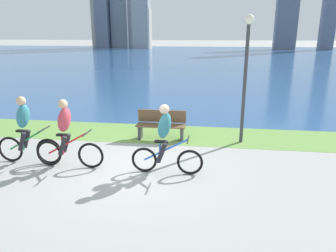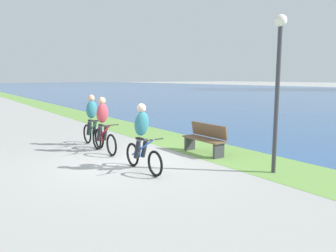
{
  "view_description": "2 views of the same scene",
  "coord_description": "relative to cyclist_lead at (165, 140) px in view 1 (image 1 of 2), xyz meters",
  "views": [
    {
      "loc": [
        1.79,
        -6.89,
        3.15
      ],
      "look_at": [
        0.71,
        0.84,
        0.85
      ],
      "focal_mm": 33.62,
      "sensor_mm": 36.0,
      "label": 1
    },
    {
      "loc": [
        7.49,
        -4.08,
        2.25
      ],
      "look_at": [
        0.69,
        0.65,
        1.02
      ],
      "focal_mm": 34.81,
      "sensor_mm": 36.0,
      "label": 2
    }
  ],
  "objects": [
    {
      "name": "grass_strip_bayside",
      "position": [
        -0.79,
        2.93,
        -0.82
      ],
      "size": [
        120.0,
        2.03,
        0.01
      ],
      "primitive_type": "cube",
      "color": "#6B9947",
      "rests_on": "ground"
    },
    {
      "name": "cyclist_lead",
      "position": [
        0.0,
        0.0,
        0.0
      ],
      "size": [
        1.68,
        0.52,
        1.65
      ],
      "color": "black",
      "rests_on": "ground"
    },
    {
      "name": "lamppost_tall",
      "position": [
        1.94,
        2.49,
        1.59
      ],
      "size": [
        0.28,
        0.28,
        3.66
      ],
      "color": "#38383D",
      "rests_on": "ground"
    },
    {
      "name": "cyclist_distant_rear",
      "position": [
        -3.51,
        0.14,
        0.01
      ],
      "size": [
        1.7,
        0.52,
        1.7
      ],
      "color": "black",
      "rests_on": "ground"
    },
    {
      "name": "ground_plane",
      "position": [
        -0.79,
        0.18,
        -0.83
      ],
      "size": [
        300.0,
        300.0,
        0.0
      ],
      "primitive_type": "plane",
      "color": "#9E9E99"
    },
    {
      "name": "cyclist_trailing",
      "position": [
        -2.4,
        0.03,
        0.01
      ],
      "size": [
        1.72,
        0.52,
        1.69
      ],
      "color": "black",
      "rests_on": "ground"
    },
    {
      "name": "bench_near_path",
      "position": [
        -0.49,
        2.44,
        -0.38
      ],
      "size": [
        1.5,
        0.47,
        0.9
      ],
      "color": "brown",
      "rests_on": "ground"
    },
    {
      "name": "bay_water_surface",
      "position": [
        -0.79,
        39.03,
        -0.83
      ],
      "size": [
        300.0,
        70.16,
        0.0
      ],
      "primitive_type": "cube",
      "color": "#2D568C",
      "rests_on": "ground"
    }
  ]
}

